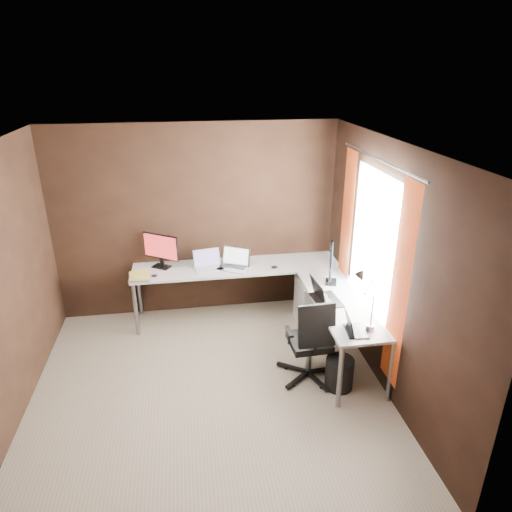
% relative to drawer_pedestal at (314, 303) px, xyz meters
% --- Properties ---
extents(room, '(3.60, 3.60, 2.50)m').
position_rel_drawer_pedestal_xyz_m(room, '(-1.09, -1.08, 0.98)').
color(room, tan).
rests_on(room, ground).
extents(desk, '(2.65, 2.25, 0.73)m').
position_rel_drawer_pedestal_xyz_m(desk, '(-0.59, -0.11, 0.38)').
color(desk, white).
rests_on(desk, ground).
extents(drawer_pedestal, '(0.42, 0.50, 0.60)m').
position_rel_drawer_pedestal_xyz_m(drawer_pedestal, '(0.00, 0.00, 0.00)').
color(drawer_pedestal, white).
rests_on(drawer_pedestal, ground).
extents(monitor_left, '(0.44, 0.30, 0.44)m').
position_rel_drawer_pedestal_xyz_m(monitor_left, '(-1.90, 0.48, 0.68)').
color(monitor_left, black).
rests_on(monitor_left, desk).
extents(monitor_right, '(0.21, 0.51, 0.44)m').
position_rel_drawer_pedestal_xyz_m(monitor_right, '(0.08, -0.30, 0.68)').
color(monitor_right, black).
rests_on(monitor_right, desk).
extents(laptop_white, '(0.38, 0.30, 0.23)m').
position_rel_drawer_pedestal_xyz_m(laptop_white, '(-1.32, 0.35, 0.48)').
color(laptop_white, white).
rests_on(laptop_white, desk).
extents(laptop_silver, '(0.46, 0.41, 0.25)m').
position_rel_drawer_pedestal_xyz_m(laptop_silver, '(-0.99, 0.31, 0.48)').
color(laptop_silver, silver).
rests_on(laptop_silver, desk).
extents(laptop_black_big, '(0.31, 0.41, 0.26)m').
position_rel_drawer_pedestal_xyz_m(laptop_black_big, '(-0.13, -0.73, 0.49)').
color(laptop_black_big, black).
rests_on(laptop_black_big, desk).
extents(laptop_black_small, '(0.23, 0.30, 0.19)m').
position_rel_drawer_pedestal_xyz_m(laptop_black_small, '(-0.02, -1.38, 0.47)').
color(laptop_black_small, black).
rests_on(laptop_black_small, desk).
extents(book_stack, '(0.26, 0.21, 0.08)m').
position_rel_drawer_pedestal_xyz_m(book_stack, '(-2.16, 0.15, 0.47)').
color(book_stack, '#A28257').
rests_on(book_stack, desk).
extents(mouse_left, '(0.08, 0.06, 0.03)m').
position_rel_drawer_pedestal_xyz_m(mouse_left, '(-1.99, 0.19, 0.45)').
color(mouse_left, black).
rests_on(mouse_left, desk).
extents(mouse_corner, '(0.10, 0.07, 0.04)m').
position_rel_drawer_pedestal_xyz_m(mouse_corner, '(-0.49, 0.19, 0.45)').
color(mouse_corner, black).
rests_on(mouse_corner, desk).
extents(desk_lamp, '(0.19, 0.22, 0.60)m').
position_rel_drawer_pedestal_xyz_m(desk_lamp, '(0.08, -1.32, 0.81)').
color(desk_lamp, slate).
rests_on(desk_lamp, desk).
extents(office_chair, '(0.54, 0.54, 0.97)m').
position_rel_drawer_pedestal_xyz_m(office_chair, '(-0.35, -1.07, -0.02)').
color(office_chair, black).
rests_on(office_chair, ground).
extents(wastebasket, '(0.35, 0.35, 0.34)m').
position_rel_drawer_pedestal_xyz_m(wastebasket, '(-0.09, -1.28, -0.13)').
color(wastebasket, black).
rests_on(wastebasket, ground).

